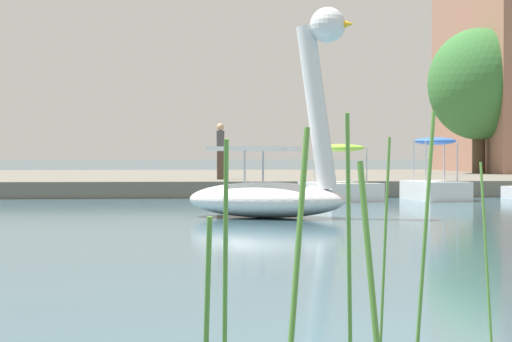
% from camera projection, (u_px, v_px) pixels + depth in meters
% --- Properties ---
extents(shore_bank_far, '(150.74, 21.14, 0.45)m').
position_uv_depth(shore_bank_far, '(222.00, 180.00, 38.28)').
color(shore_bank_far, '#6B665B').
rests_on(shore_bank_far, ground_plane).
extents(swan_boat, '(3.44, 2.73, 3.89)m').
position_uv_depth(swan_boat, '(276.00, 176.00, 19.21)').
color(swan_boat, white).
rests_on(swan_boat, ground_plane).
extents(pedal_boat_lime, '(1.95, 2.53, 1.46)m').
position_uv_depth(pedal_boat_lime, '(340.00, 183.00, 26.44)').
color(pedal_boat_lime, white).
rests_on(pedal_boat_lime, ground_plane).
extents(pedal_boat_blue, '(1.38, 2.37, 1.63)m').
position_uv_depth(pedal_boat_blue, '(435.00, 183.00, 26.64)').
color(pedal_boat_blue, white).
rests_on(pedal_boat_blue, ground_plane).
extents(tree_broadleaf_behind_dock, '(5.39, 5.36, 5.59)m').
position_uv_depth(tree_broadleaf_behind_dock, '(479.00, 84.00, 39.49)').
color(tree_broadleaf_behind_dock, '#423323').
rests_on(tree_broadleaf_behind_dock, shore_bank_far).
extents(person_on_path, '(0.22, 0.22, 1.65)m').
position_uv_depth(person_on_path, '(220.00, 149.00, 30.13)').
color(person_on_path, '#47382D').
rests_on(person_on_path, shore_bank_far).
extents(reed_clump_foreground, '(2.94, 1.17, 1.56)m').
position_uv_depth(reed_clump_foreground, '(444.00, 256.00, 5.94)').
color(reed_clump_foreground, '#4C7F33').
rests_on(reed_clump_foreground, ground_plane).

